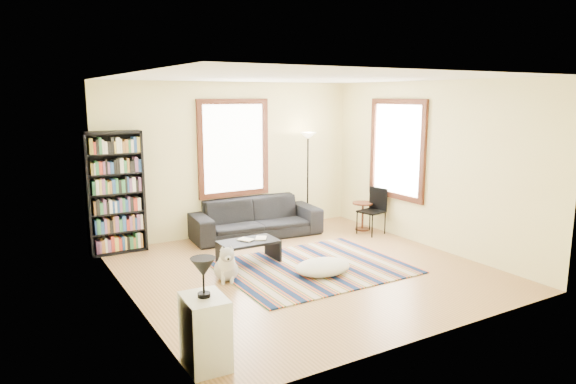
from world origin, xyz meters
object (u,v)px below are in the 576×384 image
bookshelf (115,193)px  floor_cushion (323,267)px  coffee_table (249,252)px  dog (226,262)px  side_table (363,216)px  folding_chair (371,211)px  white_cabinet (205,332)px  floor_lamp (308,180)px  sofa (255,218)px

bookshelf → floor_cushion: bearing=-48.4°
coffee_table → dog: dog is taller
coffee_table → side_table: (2.79, 0.69, 0.09)m
folding_chair → white_cabinet: (-4.45, -2.93, -0.08)m
floor_lamp → dog: size_ratio=3.56×
bookshelf → side_table: size_ratio=3.70×
bookshelf → floor_lamp: (3.61, -0.17, -0.07)m
floor_lamp → dog: bearing=-143.2°
side_table → floor_lamp: bearing=135.9°
sofa → folding_chair: 2.16m
folding_chair → side_table: bearing=69.3°
coffee_table → floor_cushion: bearing=-54.3°
floor_cushion → dog: 1.41m
floor_cushion → side_table: size_ratio=1.58×
sofa → dog: bearing=-122.3°
folding_chair → white_cabinet: bearing=-158.4°
bookshelf → white_cabinet: (-0.12, -4.16, -0.65)m
sofa → floor_lamp: 1.34m
sofa → side_table: (1.98, -0.65, -0.08)m
sofa → coffee_table: sofa is taller
coffee_table → floor_lamp: 2.59m
sofa → floor_cushion: sofa is taller
coffee_table → white_cabinet: (-1.71, -2.55, 0.17)m
bookshelf → dog: (1.00, -2.12, -0.74)m
sofa → folding_chair: (1.93, -0.97, 0.08)m
side_table → white_cabinet: white_cabinet is taller
white_cabinet → dog: white_cabinet is taller
coffee_table → side_table: side_table is taller
floor_cushion → white_cabinet: 2.89m
sofa → dog: sofa is taller
sofa → white_cabinet: bearing=-117.9°
folding_chair → bookshelf: bearing=152.4°
floor_cushion → dog: size_ratio=1.63×
sofa → floor_lamp: (1.20, 0.10, 0.58)m
floor_lamp → white_cabinet: size_ratio=2.66×
white_cabinet → coffee_table: bearing=59.5°
sofa → white_cabinet: (-2.52, -3.89, 0.00)m
side_table → folding_chair: (-0.05, -0.31, 0.16)m
floor_cushion → bookshelf: bearing=131.6°
side_table → dog: size_ratio=1.03×
coffee_table → side_table: size_ratio=1.67×
coffee_table → folding_chair: size_ratio=1.05×
folding_chair → white_cabinet: folding_chair is taller
side_table → floor_cushion: bearing=-141.0°
sofa → floor_cushion: 2.35m
coffee_table → floor_lamp: (2.01, 1.45, 0.75)m
coffee_table → floor_cushion: size_ratio=1.06×
coffee_table → bookshelf: bearing=134.7°
white_cabinet → floor_lamp: bearing=50.4°
bookshelf → floor_lamp: size_ratio=1.08×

